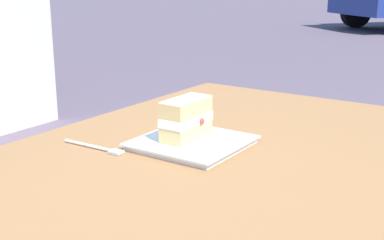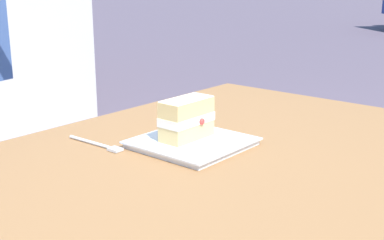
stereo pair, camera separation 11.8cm
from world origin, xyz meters
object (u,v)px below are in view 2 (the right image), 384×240
Objects in this scene: patio_table at (209,196)px; dessert_fork at (98,144)px; dessert_plate at (192,143)px; cake_slice at (187,119)px.

patio_table is 7.88× the size of dessert_fork.
dessert_plate is 0.22m from dessert_fork.
patio_table is 0.13m from dessert_plate.
dessert_plate is 1.38× the size of dessert_fork.
dessert_fork is (0.14, -0.15, -0.06)m from cake_slice.
dessert_fork is at bearing -50.52° from dessert_plate.
cake_slice reaches higher than dessert_plate.
dessert_plate reaches higher than dessert_fork.
patio_table is at bearing 69.95° from dessert_plate.
patio_table is at bearing 72.86° from cake_slice.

